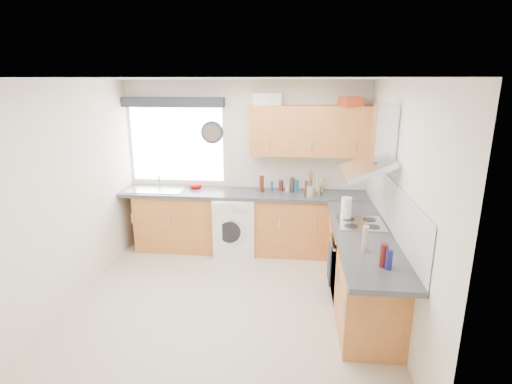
# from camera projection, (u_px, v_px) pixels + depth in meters

# --- Properties ---
(ground_plane) EXTENTS (3.60, 3.60, 0.00)m
(ground_plane) POSITION_uv_depth(u_px,v_px,m) (227.00, 302.00, 4.64)
(ground_plane) COLOR beige
(ceiling) EXTENTS (3.60, 3.60, 0.02)m
(ceiling) POSITION_uv_depth(u_px,v_px,m) (222.00, 79.00, 3.96)
(ceiling) COLOR white
(ceiling) RESTS_ON wall_back
(wall_back) EXTENTS (3.60, 0.02, 2.50)m
(wall_back) POSITION_uv_depth(u_px,v_px,m) (246.00, 165.00, 6.02)
(wall_back) COLOR silver
(wall_back) RESTS_ON ground_plane
(wall_front) EXTENTS (3.60, 0.02, 2.50)m
(wall_front) POSITION_uv_depth(u_px,v_px,m) (176.00, 279.00, 2.57)
(wall_front) COLOR silver
(wall_front) RESTS_ON ground_plane
(wall_left) EXTENTS (0.02, 3.60, 2.50)m
(wall_left) POSITION_uv_depth(u_px,v_px,m) (67.00, 194.00, 4.47)
(wall_left) COLOR silver
(wall_left) RESTS_ON ground_plane
(wall_right) EXTENTS (0.02, 3.60, 2.50)m
(wall_right) POSITION_uv_depth(u_px,v_px,m) (397.00, 204.00, 4.13)
(wall_right) COLOR silver
(wall_right) RESTS_ON ground_plane
(window) EXTENTS (1.40, 0.02, 1.10)m
(window) POSITION_uv_depth(u_px,v_px,m) (177.00, 144.00, 6.04)
(window) COLOR white
(window) RESTS_ON wall_back
(window_blind) EXTENTS (1.50, 0.18, 0.14)m
(window_blind) POSITION_uv_depth(u_px,v_px,m) (173.00, 102.00, 5.78)
(window_blind) COLOR #242730
(window_blind) RESTS_ON wall_back
(splashback) EXTENTS (0.01, 3.00, 0.54)m
(splashback) POSITION_uv_depth(u_px,v_px,m) (389.00, 202.00, 4.43)
(splashback) COLOR white
(splashback) RESTS_ON wall_right
(base_cab_back) EXTENTS (3.00, 0.58, 0.86)m
(base_cab_back) POSITION_uv_depth(u_px,v_px,m) (237.00, 223.00, 5.98)
(base_cab_back) COLOR #AF642D
(base_cab_back) RESTS_ON ground_plane
(base_cab_corner) EXTENTS (0.60, 0.60, 0.86)m
(base_cab_corner) POSITION_uv_depth(u_px,v_px,m) (346.00, 227.00, 5.81)
(base_cab_corner) COLOR #AF642D
(base_cab_corner) RESTS_ON ground_plane
(base_cab_right) EXTENTS (0.58, 2.10, 0.86)m
(base_cab_right) POSITION_uv_depth(u_px,v_px,m) (360.00, 268.00, 4.52)
(base_cab_right) COLOR #AF642D
(base_cab_right) RESTS_ON ground_plane
(worktop_back) EXTENTS (3.60, 0.62, 0.05)m
(worktop_back) POSITION_uv_depth(u_px,v_px,m) (243.00, 194.00, 5.83)
(worktop_back) COLOR #333438
(worktop_back) RESTS_ON base_cab_back
(worktop_right) EXTENTS (0.62, 2.42, 0.05)m
(worktop_right) POSITION_uv_depth(u_px,v_px,m) (364.00, 236.00, 4.25)
(worktop_right) COLOR #333438
(worktop_right) RESTS_ON base_cab_right
(sink) EXTENTS (0.84, 0.46, 0.10)m
(sink) POSITION_uv_depth(u_px,v_px,m) (155.00, 187.00, 5.95)
(sink) COLOR silver
(sink) RESTS_ON worktop_back
(oven) EXTENTS (0.56, 0.58, 0.85)m
(oven) POSITION_uv_depth(u_px,v_px,m) (357.00, 263.00, 4.66)
(oven) COLOR black
(oven) RESTS_ON ground_plane
(hob_plate) EXTENTS (0.52, 0.52, 0.01)m
(hob_plate) POSITION_uv_depth(u_px,v_px,m) (360.00, 223.00, 4.53)
(hob_plate) COLOR silver
(hob_plate) RESTS_ON worktop_right
(extractor_hood) EXTENTS (0.52, 0.78, 0.66)m
(extractor_hood) POSITION_uv_depth(u_px,v_px,m) (376.00, 149.00, 4.29)
(extractor_hood) COLOR silver
(extractor_hood) RESTS_ON wall_right
(upper_cabinets) EXTENTS (1.70, 0.35, 0.70)m
(upper_cabinets) POSITION_uv_depth(u_px,v_px,m) (311.00, 131.00, 5.62)
(upper_cabinets) COLOR #AF642D
(upper_cabinets) RESTS_ON wall_back
(washing_machine) EXTENTS (0.68, 0.67, 0.86)m
(washing_machine) POSITION_uv_depth(u_px,v_px,m) (233.00, 225.00, 5.88)
(washing_machine) COLOR white
(washing_machine) RESTS_ON ground_plane
(wall_clock) EXTENTS (0.33, 0.04, 0.33)m
(wall_clock) POSITION_uv_depth(u_px,v_px,m) (212.00, 133.00, 5.90)
(wall_clock) COLOR #242730
(wall_clock) RESTS_ON wall_back
(casserole) EXTENTS (0.45, 0.38, 0.16)m
(casserole) POSITION_uv_depth(u_px,v_px,m) (266.00, 99.00, 5.65)
(casserole) COLOR white
(casserole) RESTS_ON upper_cabinets
(storage_box) EXTENTS (0.33, 0.30, 0.12)m
(storage_box) POSITION_uv_depth(u_px,v_px,m) (351.00, 101.00, 5.36)
(storage_box) COLOR red
(storage_box) RESTS_ON upper_cabinets
(utensil_pot) EXTENTS (0.13, 0.13, 0.15)m
(utensil_pot) POSITION_uv_depth(u_px,v_px,m) (310.00, 192.00, 5.57)
(utensil_pot) COLOR tan
(utensil_pot) RESTS_ON worktop_back
(kitchen_roll) EXTENTS (0.14, 0.14, 0.26)m
(kitchen_roll) POSITION_uv_depth(u_px,v_px,m) (346.00, 209.00, 4.65)
(kitchen_roll) COLOR white
(kitchen_roll) RESTS_ON worktop_right
(tomato_cluster) EXTENTS (0.19, 0.19, 0.07)m
(tomato_cluster) POSITION_uv_depth(u_px,v_px,m) (195.00, 186.00, 6.03)
(tomato_cluster) COLOR #C40103
(tomato_cluster) RESTS_ON worktop_back
(jar_0) EXTENTS (0.04, 0.04, 0.21)m
(jar_0) POSITION_uv_depth(u_px,v_px,m) (319.00, 189.00, 5.60)
(jar_0) COLOR olive
(jar_0) RESTS_ON worktop_back
(jar_1) EXTENTS (0.04, 0.04, 0.26)m
(jar_1) POSITION_uv_depth(u_px,v_px,m) (317.00, 183.00, 5.84)
(jar_1) COLOR #BBB3A0
(jar_1) RESTS_ON worktop_back
(jar_2) EXTENTS (0.07, 0.07, 0.15)m
(jar_2) POSITION_uv_depth(u_px,v_px,m) (281.00, 185.00, 5.90)
(jar_2) COLOR #53201D
(jar_2) RESTS_ON worktop_back
(jar_3) EXTENTS (0.07, 0.07, 0.21)m
(jar_3) POSITION_uv_depth(u_px,v_px,m) (292.00, 185.00, 5.81)
(jar_3) COLOR #3B2D20
(jar_3) RESTS_ON worktop_back
(jar_4) EXTENTS (0.07, 0.07, 0.11)m
(jar_4) POSITION_uv_depth(u_px,v_px,m) (288.00, 189.00, 5.81)
(jar_4) COLOR #ADA793
(jar_4) RESTS_ON worktop_back
(jar_5) EXTENTS (0.05, 0.05, 0.14)m
(jar_5) POSITION_uv_depth(u_px,v_px,m) (320.00, 191.00, 5.64)
(jar_5) COLOR #205B28
(jar_5) RESTS_ON worktop_back
(jar_6) EXTENTS (0.06, 0.06, 0.24)m
(jar_6) POSITION_uv_depth(u_px,v_px,m) (262.00, 184.00, 5.81)
(jar_6) COLOR #561D12
(jar_6) RESTS_ON worktop_back
(jar_7) EXTENTS (0.07, 0.07, 0.18)m
(jar_7) POSITION_uv_depth(u_px,v_px,m) (296.00, 186.00, 5.82)
(jar_7) COLOR #1B5883
(jar_7) RESTS_ON worktop_back
(jar_8) EXTENTS (0.04, 0.04, 0.14)m
(jar_8) POSITION_uv_depth(u_px,v_px,m) (272.00, 186.00, 5.87)
(jar_8) COLOR navy
(jar_8) RESTS_ON worktop_back
(jar_9) EXTENTS (0.05, 0.05, 0.23)m
(jar_9) POSITION_uv_depth(u_px,v_px,m) (306.00, 189.00, 5.57)
(jar_9) COLOR #4C201B
(jar_9) RESTS_ON worktop_back
(jar_10) EXTENTS (0.07, 0.07, 0.22)m
(jar_10) POSITION_uv_depth(u_px,v_px,m) (321.00, 184.00, 5.83)
(jar_10) COLOR #BEB3A2
(jar_10) RESTS_ON worktop_back
(bottle_0) EXTENTS (0.06, 0.06, 0.18)m
(bottle_0) POSITION_uv_depth(u_px,v_px,m) (389.00, 260.00, 3.43)
(bottle_0) COLOR navy
(bottle_0) RESTS_ON worktop_right
(bottle_1) EXTENTS (0.06, 0.06, 0.25)m
(bottle_1) POSITION_uv_depth(u_px,v_px,m) (365.00, 239.00, 3.79)
(bottle_1) COLOR #A09688
(bottle_1) RESTS_ON worktop_right
(bottle_2) EXTENTS (0.07, 0.07, 0.21)m
(bottle_2) POSITION_uv_depth(u_px,v_px,m) (384.00, 255.00, 3.47)
(bottle_2) COLOR #4E1010
(bottle_2) RESTS_ON worktop_right
(bottle_3) EXTENTS (0.07, 0.07, 0.16)m
(bottle_3) POSITION_uv_depth(u_px,v_px,m) (385.00, 258.00, 3.48)
(bottle_3) COLOR #571F27
(bottle_3) RESTS_ON worktop_right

